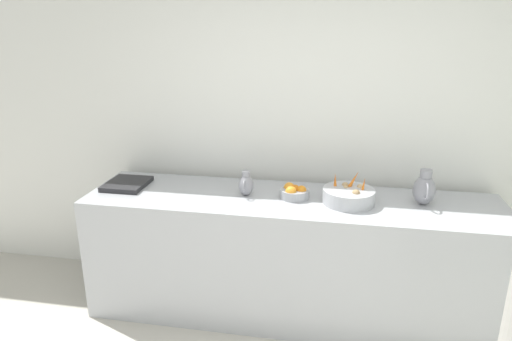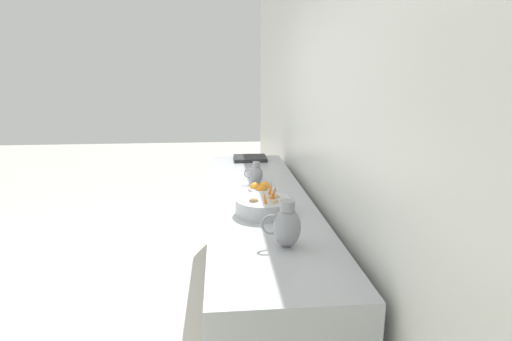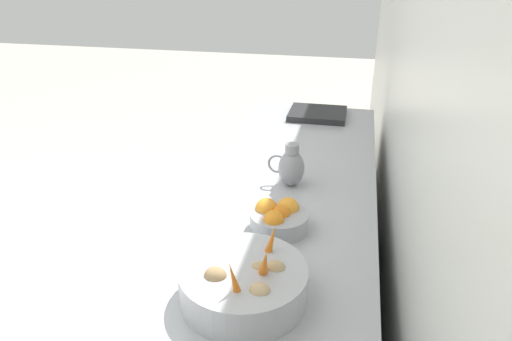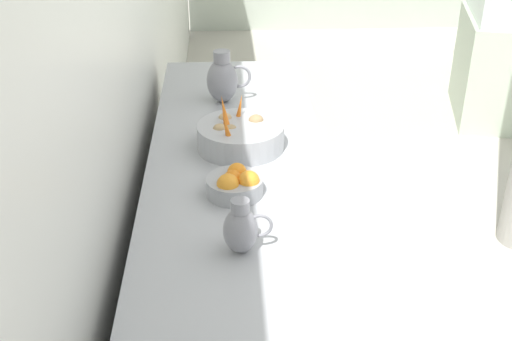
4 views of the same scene
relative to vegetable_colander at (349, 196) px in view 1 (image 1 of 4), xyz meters
The scene contains 7 objects.
tile_wall_left 0.71m from the vegetable_colander, 168.66° to the left, with size 0.10×9.23×3.00m, color silver.
prep_counter 0.66m from the vegetable_colander, 91.74° to the right, with size 0.73×2.99×0.94m, color #ADAFB5.
vegetable_colander is the anchor object (origin of this frame).
orange_bowl 0.39m from the vegetable_colander, 94.30° to the right, with size 0.21×0.21×0.10m.
metal_pitcher_tall 0.52m from the vegetable_colander, 97.55° to the left, with size 0.21×0.15×0.25m.
metal_pitcher_short 0.74m from the vegetable_colander, 91.49° to the right, with size 0.16×0.11×0.19m.
counter_sink_basin 1.68m from the vegetable_colander, 91.39° to the right, with size 0.34×0.30×0.04m, color #232326.
Camera 1 is at (1.56, 0.12, 2.14)m, focal length 31.76 mm.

